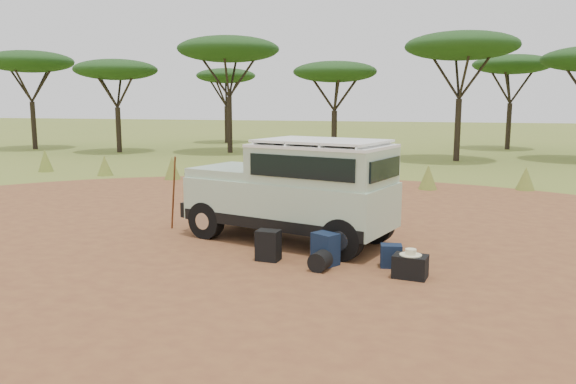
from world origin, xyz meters
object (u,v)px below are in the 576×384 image
(safari_vehicle, at_px, (295,193))
(duffel_navy, at_px, (391,256))
(hard_case, at_px, (410,267))
(backpack_black, at_px, (268,246))
(backpack_navy, at_px, (325,249))
(walking_staff, at_px, (174,193))
(backpack_olive, at_px, (335,247))

(safari_vehicle, bearing_deg, duffel_navy, -16.45)
(duffel_navy, relative_size, hard_case, 0.75)
(backpack_black, relative_size, backpack_navy, 0.98)
(walking_staff, distance_m, duffel_navy, 5.17)
(backpack_olive, xyz_separation_m, duffel_navy, (1.01, -0.20, -0.03))
(backpack_black, height_order, backpack_navy, backpack_navy)
(backpack_navy, height_order, backpack_olive, backpack_navy)
(backpack_navy, bearing_deg, safari_vehicle, 153.67)
(backpack_black, xyz_separation_m, backpack_navy, (1.03, 0.03, 0.00))
(walking_staff, bearing_deg, safari_vehicle, -55.80)
(backpack_olive, distance_m, hard_case, 1.53)
(backpack_black, bearing_deg, duffel_navy, 9.23)
(backpack_navy, xyz_separation_m, duffel_navy, (1.11, 0.15, -0.08))
(walking_staff, bearing_deg, backpack_navy, -74.58)
(backpack_black, bearing_deg, hard_case, -2.94)
(walking_staff, distance_m, hard_case, 5.67)
(safari_vehicle, height_order, backpack_olive, safari_vehicle)
(backpack_black, bearing_deg, backpack_olive, 22.85)
(safari_vehicle, distance_m, backpack_black, 1.64)
(backpack_black, bearing_deg, safari_vehicle, 90.58)
(duffel_navy, bearing_deg, backpack_olive, 160.10)
(duffel_navy, xyz_separation_m, hard_case, (0.35, -0.50, -0.01))
(backpack_olive, bearing_deg, backpack_black, -175.30)
(backpack_navy, distance_m, backpack_olive, 0.36)
(walking_staff, distance_m, backpack_black, 3.30)
(backpack_olive, height_order, hard_case, backpack_olive)
(duffel_navy, distance_m, hard_case, 0.61)
(safari_vehicle, height_order, duffel_navy, safari_vehicle)
(hard_case, bearing_deg, backpack_navy, 174.52)
(safari_vehicle, distance_m, backpack_olive, 1.69)
(safari_vehicle, relative_size, backpack_navy, 8.08)
(backpack_black, xyz_separation_m, duffel_navy, (2.14, 0.18, -0.08))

